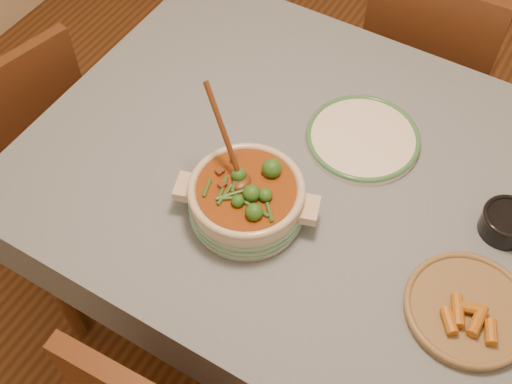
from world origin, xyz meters
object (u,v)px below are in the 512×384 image
fried_plate (468,308)px  chair_left (24,126)px  white_plate (363,138)px  chair_far (427,64)px  stew_casserole (246,198)px  condiment_bowl (507,222)px  dining_table (360,214)px

fried_plate → chair_left: 1.47m
white_plate → chair_left: chair_left is taller
white_plate → fried_plate: size_ratio=1.17×
chair_far → stew_casserole: bearing=81.3°
chair_far → chair_left: chair_far is taller
white_plate → fried_plate: (0.39, -0.32, 0.00)m
white_plate → chair_left: size_ratio=0.46×
stew_casserole → condiment_bowl: bearing=26.3°
dining_table → condiment_bowl: (0.32, 0.06, 0.13)m
dining_table → condiment_bowl: bearing=11.4°
dining_table → white_plate: bearing=117.7°
dining_table → white_plate: white_plate is taller
condiment_bowl → chair_far: chair_far is taller
stew_casserole → fried_plate: bearing=2.5°
condiment_bowl → chair_far: 0.88m
white_plate → condiment_bowl: size_ratio=2.66×
fried_plate → stew_casserole: bearing=-177.5°
stew_casserole → condiment_bowl: stew_casserole is taller
dining_table → chair_left: 1.14m
dining_table → chair_left: size_ratio=2.09×
stew_casserole → chair_left: 0.98m
chair_far → fried_plate: bearing=111.2°
stew_casserole → chair_left: stew_casserole is taller
condiment_bowl → chair_far: bearing=119.6°
condiment_bowl → stew_casserole: bearing=-153.7°
stew_casserole → condiment_bowl: 0.59m
white_plate → condiment_bowl: (0.39, -0.08, 0.02)m
dining_table → condiment_bowl: condiment_bowl is taller
dining_table → stew_casserole: 0.33m
condiment_bowl → fried_plate: condiment_bowl is taller
condiment_bowl → chair_far: (-0.41, 0.72, -0.29)m
chair_far → dining_table: bearing=95.0°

